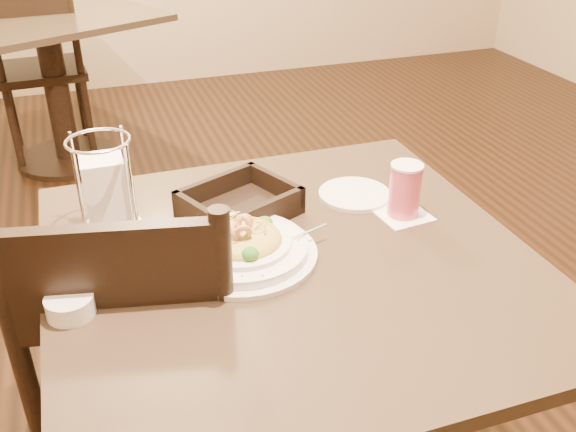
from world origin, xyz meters
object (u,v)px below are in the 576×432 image
object	(u,v)px
dining_chair_near	(141,366)
butter_ramekin	(70,306)
pasta_bowl	(242,245)
dining_chair_far	(40,64)
main_table	(291,355)
background_table	(52,64)
napkin_caddy	(106,192)
drink_glass	(405,190)
side_plate	(354,194)
bread_basket	(239,206)

from	to	relation	value
dining_chair_near	butter_ramekin	size ratio (longest dim) A/B	11.66
pasta_bowl	dining_chair_far	bearing A→B (deg)	99.38
main_table	background_table	size ratio (longest dim) A/B	0.75
napkin_caddy	butter_ramekin	world-z (taller)	napkin_caddy
drink_glass	dining_chair_near	bearing A→B (deg)	178.56
napkin_caddy	side_plate	world-z (taller)	napkin_caddy
background_table	butter_ramekin	world-z (taller)	butter_ramekin
main_table	dining_chair_near	xyz separation A→B (m)	(-0.30, 0.09, -0.02)
pasta_bowl	side_plate	distance (m)	0.34
dining_chair_near	dining_chair_far	distance (m)	2.34
bread_basket	drink_glass	bearing A→B (deg)	-19.08
dining_chair_near	bread_basket	size ratio (longest dim) A/B	3.48
background_table	side_plate	size ratio (longest dim) A/B	7.52
background_table	dining_chair_near	xyz separation A→B (m)	(0.12, -2.25, -0.02)
side_plate	main_table	bearing A→B (deg)	-138.72
dining_chair_far	bread_basket	bearing A→B (deg)	97.62
main_table	dining_chair_near	world-z (taller)	dining_chair_near
main_table	dining_chair_near	distance (m)	0.31
background_table	drink_glass	bearing A→B (deg)	-72.88
bread_basket	napkin_caddy	xyz separation A→B (m)	(-0.26, 0.03, 0.06)
dining_chair_near	butter_ramekin	bearing A→B (deg)	64.71
bread_basket	napkin_caddy	world-z (taller)	napkin_caddy
butter_ramekin	napkin_caddy	bearing A→B (deg)	70.94
background_table	dining_chair_far	bearing A→B (deg)	124.18
drink_glass	side_plate	world-z (taller)	drink_glass
background_table	side_plate	distance (m)	2.26
napkin_caddy	background_table	bearing A→B (deg)	93.02
drink_glass	bread_basket	distance (m)	0.34
main_table	dining_chair_near	size ratio (longest dim) A/B	0.97
drink_glass	butter_ramekin	bearing A→B (deg)	-170.01
background_table	pasta_bowl	size ratio (longest dim) A/B	3.81
background_table	butter_ramekin	bearing A→B (deg)	-89.47
dining_chair_far	pasta_bowl	bearing A→B (deg)	96.05
bread_basket	butter_ramekin	size ratio (longest dim) A/B	3.35
background_table	dining_chair_near	distance (m)	2.25
side_plate	butter_ramekin	xyz separation A→B (m)	(-0.61, -0.23, 0.01)
bread_basket	napkin_caddy	size ratio (longest dim) A/B	1.35
dining_chair_near	side_plate	xyz separation A→B (m)	(0.51, 0.09, 0.27)
bread_basket	butter_ramekin	xyz separation A→B (m)	(-0.35, -0.23, -0.00)
butter_ramekin	dining_chair_far	bearing A→B (deg)	91.91
napkin_caddy	side_plate	distance (m)	0.53
drink_glass	dining_chair_far	bearing A→B (deg)	107.85
napkin_caddy	butter_ramekin	distance (m)	0.28
drink_glass	napkin_caddy	world-z (taller)	napkin_caddy
napkin_caddy	side_plate	xyz separation A→B (m)	(0.52, -0.03, -0.08)
pasta_bowl	butter_ramekin	distance (m)	0.32
drink_glass	main_table	bearing A→B (deg)	-164.11
main_table	drink_glass	bearing A→B (deg)	15.89
background_table	bread_basket	bearing A→B (deg)	-80.16
pasta_bowl	butter_ramekin	xyz separation A→B (m)	(-0.31, -0.07, -0.01)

